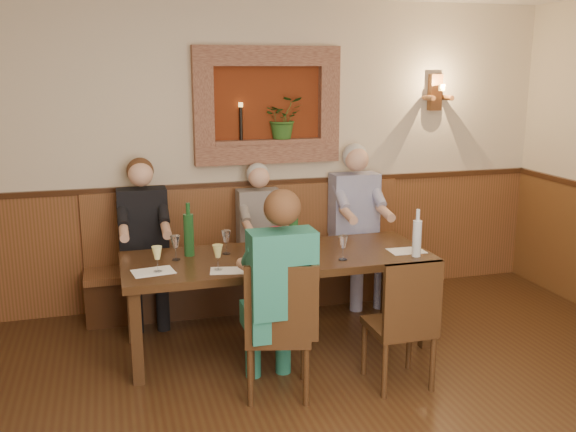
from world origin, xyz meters
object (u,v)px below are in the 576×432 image
person_bench_mid (261,250)px  wine_bottle_green_a (294,235)px  dining_table (278,264)px  chair_near_left (278,355)px  chair_near_right (399,347)px  person_bench_left (145,255)px  spittoon_bucket (280,244)px  bench (252,271)px  person_bench_right (357,236)px  wine_bottle_green_b (189,234)px  person_chair_front (278,311)px  water_bottle (417,237)px

person_bench_mid → wine_bottle_green_a: (0.06, -0.86, 0.36)m
dining_table → person_bench_mid: size_ratio=1.78×
chair_near_left → chair_near_right: size_ratio=1.03×
chair_near_right → person_bench_mid: 1.83m
chair_near_right → person_bench_left: 2.38m
chair_near_left → person_bench_left: person_bench_left is taller
dining_table → spittoon_bucket: spittoon_bucket is taller
bench → chair_near_left: bearing=-96.8°
chair_near_right → person_bench_right: 1.78m
wine_bottle_green_b → person_bench_left: bearing=115.4°
person_chair_front → water_bottle: 1.36m
spittoon_bucket → water_bottle: size_ratio=0.64×
person_bench_right → wine_bottle_green_a: person_bench_right is taller
person_bench_right → wine_bottle_green_a: size_ratio=3.79×
water_bottle → dining_table: bearing=163.0°
dining_table → person_bench_left: size_ratio=1.67×
chair_near_right → person_chair_front: 0.92m
person_bench_left → person_chair_front: (0.77, -1.61, 0.01)m
wine_bottle_green_b → bench: bearing=48.7°
wine_bottle_green_a → person_bench_mid: bearing=93.9°
wine_bottle_green_b → chair_near_right: bearing=-38.8°
wine_bottle_green_b → water_bottle: (1.70, -0.50, -0.02)m
person_chair_front → spittoon_bucket: person_chair_front is taller
person_chair_front → wine_bottle_green_a: 0.88m
chair_near_left → spittoon_bucket: bearing=87.9°
person_bench_right → person_bench_mid: bearing=179.7°
water_bottle → person_chair_front: bearing=-159.6°
wine_bottle_green_b → water_bottle: bearing=-16.4°
person_chair_front → chair_near_left: bearing=-152.3°
chair_near_left → wine_bottle_green_b: (-0.46, 0.96, 0.64)m
chair_near_left → wine_bottle_green_b: bearing=129.9°
person_bench_mid → spittoon_bucket: bearing=-94.4°
chair_near_right → water_bottle: size_ratio=2.51×
dining_table → chair_near_right: size_ratio=2.54×
bench → water_bottle: water_bottle is taller
person_bench_left → bench: bearing=6.2°
chair_near_left → wine_bottle_green_b: wine_bottle_green_b is taller
chair_near_left → person_bench_mid: (0.27, 1.62, 0.27)m
bench → person_bench_left: person_bench_left is taller
chair_near_left → spittoon_bucket: spittoon_bucket is taller
water_bottle → person_bench_mid: bearing=130.0°
wine_bottle_green_a → water_bottle: wine_bottle_green_a is taller
person_bench_left → wine_bottle_green_a: 1.43m
bench → wine_bottle_green_b: bearing=-131.3°
chair_near_left → person_bench_left: size_ratio=0.68×
person_bench_right → water_bottle: bearing=-88.5°
person_bench_left → wine_bottle_green_b: person_bench_left is taller
person_bench_left → person_bench_mid: (1.04, 0.00, -0.04)m
chair_near_right → person_bench_right: bearing=78.1°
water_bottle → chair_near_right: bearing=-124.9°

